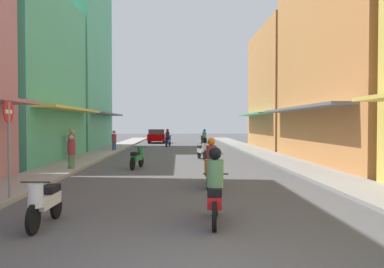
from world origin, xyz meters
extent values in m
plane|color=#4C4C4F|center=(0.00, 20.55, 0.00)|extent=(108.03, 108.03, 0.00)
cube|color=#9E9991|center=(-5.40, 20.55, 0.06)|extent=(1.96, 57.10, 0.12)
cube|color=gray|center=(5.40, 20.55, 0.06)|extent=(1.96, 57.10, 0.12)
cube|color=#4CB28C|center=(-9.39, 16.40, 4.55)|extent=(6.00, 10.39, 9.10)
cube|color=#EFD159|center=(-5.89, 16.40, 2.80)|extent=(1.10, 9.35, 0.12)
cube|color=#4CB28C|center=(-9.39, 27.11, 6.95)|extent=(6.00, 9.88, 13.91)
cube|color=slate|center=(-5.89, 27.11, 2.80)|extent=(1.10, 8.89, 0.12)
cube|color=#D88C4C|center=(9.39, 14.76, 6.83)|extent=(6.00, 12.73, 13.65)
cube|color=slate|center=(5.89, 14.76, 2.80)|extent=(1.10, 11.46, 0.12)
cube|color=#D88C4C|center=(9.39, 27.07, 4.87)|extent=(6.00, 10.72, 9.75)
cube|color=#4CB28C|center=(5.89, 27.07, 2.80)|extent=(1.10, 9.65, 0.12)
cylinder|color=black|center=(-1.95, 13.46, 0.28)|extent=(0.19, 0.56, 0.56)
cylinder|color=black|center=(-2.20, 12.23, 0.28)|extent=(0.19, 0.56, 0.56)
cube|color=#197233|center=(-2.08, 12.80, 0.50)|extent=(0.48, 1.04, 0.24)
cube|color=black|center=(-2.13, 12.60, 0.70)|extent=(0.39, 0.61, 0.14)
cylinder|color=#197233|center=(-1.97, 13.34, 0.70)|extent=(0.28, 0.28, 0.45)
cylinder|color=black|center=(-1.97, 13.34, 0.95)|extent=(0.54, 0.14, 0.03)
cylinder|color=black|center=(-1.02, 30.75, 0.28)|extent=(0.19, 0.56, 0.56)
cylinder|color=black|center=(-1.26, 29.52, 0.28)|extent=(0.19, 0.56, 0.56)
cube|color=#1E38B7|center=(-1.15, 30.09, 0.50)|extent=(0.47, 1.04, 0.24)
cube|color=black|center=(-1.19, 29.89, 0.70)|extent=(0.38, 0.60, 0.14)
cylinder|color=#1E38B7|center=(-1.05, 30.63, 0.70)|extent=(0.28, 0.28, 0.45)
cylinder|color=black|center=(-1.05, 30.63, 0.95)|extent=(0.55, 0.13, 0.03)
cylinder|color=#262628|center=(-1.18, 29.94, 1.05)|extent=(0.34, 0.34, 0.55)
sphere|color=red|center=(-1.18, 29.94, 1.45)|extent=(0.26, 0.26, 0.26)
cylinder|color=black|center=(1.91, 30.20, 0.28)|extent=(0.17, 0.57, 0.56)
cylinder|color=black|center=(2.11, 28.97, 0.28)|extent=(0.17, 0.57, 0.56)
cube|color=black|center=(2.02, 29.54, 0.50)|extent=(0.43, 1.03, 0.24)
cube|color=black|center=(2.05, 29.34, 0.70)|extent=(0.36, 0.60, 0.14)
cylinder|color=black|center=(1.93, 30.08, 0.70)|extent=(0.28, 0.28, 0.45)
cylinder|color=black|center=(1.93, 30.08, 0.95)|extent=(0.55, 0.12, 0.03)
cylinder|color=#598C59|center=(2.04, 29.39, 1.05)|extent=(0.34, 0.34, 0.55)
sphere|color=#1E38B7|center=(2.04, 29.39, 1.45)|extent=(0.26, 0.26, 0.26)
cylinder|color=black|center=(-2.85, 2.16, 0.28)|extent=(0.10, 0.56, 0.56)
cylinder|color=black|center=(-2.81, 3.41, 0.28)|extent=(0.10, 0.56, 0.56)
cube|color=silver|center=(-2.83, 2.83, 0.50)|extent=(0.31, 1.01, 0.24)
cube|color=black|center=(-2.83, 3.03, 0.70)|extent=(0.30, 0.57, 0.14)
cylinder|color=silver|center=(-2.85, 2.28, 0.70)|extent=(0.28, 0.28, 0.45)
cylinder|color=black|center=(-2.85, 2.28, 0.95)|extent=(0.55, 0.05, 0.03)
cylinder|color=black|center=(0.64, 3.51, 0.28)|extent=(0.14, 0.57, 0.56)
cylinder|color=black|center=(0.50, 2.27, 0.28)|extent=(0.14, 0.57, 0.56)
cube|color=red|center=(0.56, 2.84, 0.50)|extent=(0.39, 1.03, 0.24)
cube|color=black|center=(0.54, 2.64, 0.70)|extent=(0.34, 0.59, 0.14)
cylinder|color=red|center=(0.63, 3.39, 0.70)|extent=(0.28, 0.28, 0.45)
cylinder|color=black|center=(0.63, 3.39, 0.95)|extent=(0.55, 0.09, 0.03)
cylinder|color=#598C59|center=(0.55, 2.69, 1.05)|extent=(0.34, 0.34, 0.55)
sphere|color=black|center=(0.55, 2.69, 1.45)|extent=(0.26, 0.26, 0.26)
cylinder|color=black|center=(0.74, 7.01, 0.28)|extent=(0.19, 0.56, 0.56)
cylinder|color=black|center=(0.97, 8.24, 0.28)|extent=(0.19, 0.56, 0.56)
cube|color=orange|center=(0.86, 7.67, 0.50)|extent=(0.47, 1.04, 0.24)
cube|color=black|center=(0.90, 7.87, 0.70)|extent=(0.38, 0.60, 0.14)
cylinder|color=orange|center=(0.76, 7.13, 0.70)|extent=(0.28, 0.28, 0.45)
cylinder|color=black|center=(0.76, 7.13, 0.95)|extent=(0.55, 0.13, 0.03)
cylinder|color=#99333F|center=(0.89, 7.82, 1.05)|extent=(0.34, 0.34, 0.55)
sphere|color=orange|center=(0.89, 7.82, 1.45)|extent=(0.26, 0.26, 0.26)
cylinder|color=black|center=(1.25, 16.71, 0.28)|extent=(0.19, 0.56, 0.56)
cylinder|color=black|center=(1.00, 17.93, 0.28)|extent=(0.19, 0.56, 0.56)
cube|color=#B2B2B7|center=(1.12, 17.37, 0.50)|extent=(0.48, 1.04, 0.24)
cube|color=black|center=(1.08, 17.56, 0.70)|extent=(0.39, 0.61, 0.14)
cylinder|color=#B2B2B7|center=(1.23, 16.83, 0.70)|extent=(0.28, 0.28, 0.45)
cylinder|color=black|center=(1.23, 16.83, 0.95)|extent=(0.54, 0.14, 0.03)
cube|color=#8C0000|center=(-2.51, 36.67, 0.60)|extent=(1.82, 4.13, 0.70)
cube|color=#333D47|center=(-2.51, 36.52, 1.15)|extent=(1.63, 2.12, 0.60)
cylinder|color=black|center=(-3.28, 37.91, 0.32)|extent=(0.19, 0.64, 0.64)
cylinder|color=black|center=(-1.78, 37.93, 0.32)|extent=(0.19, 0.64, 0.64)
cylinder|color=black|center=(-3.24, 35.41, 0.32)|extent=(0.19, 0.64, 0.64)
cylinder|color=black|center=(-1.74, 35.43, 0.32)|extent=(0.19, 0.64, 0.64)
cylinder|color=#598C59|center=(-4.75, 11.84, 0.35)|extent=(0.28, 0.28, 0.71)
cylinder|color=#99333F|center=(-4.75, 11.84, 1.01)|extent=(0.34, 0.34, 0.60)
sphere|color=tan|center=(-4.75, 11.84, 1.45)|extent=(0.22, 0.22, 0.22)
cylinder|color=#334C8C|center=(-4.89, 23.86, 0.35)|extent=(0.28, 0.28, 0.70)
cylinder|color=#99333F|center=(-4.89, 23.86, 0.99)|extent=(0.34, 0.34, 0.59)
sphere|color=#9E7256|center=(-4.89, 23.86, 1.43)|extent=(0.22, 0.22, 0.22)
cylinder|color=#334C8C|center=(-6.01, 16.59, 0.39)|extent=(0.28, 0.28, 0.78)
cylinder|color=#99333F|center=(-6.01, 16.59, 1.11)|extent=(0.34, 0.34, 0.66)
sphere|color=tan|center=(-6.01, 16.59, 1.58)|extent=(0.22, 0.22, 0.22)
cone|color=#D1B77A|center=(-6.01, 16.59, 1.68)|extent=(0.44, 0.44, 0.16)
cylinder|color=gray|center=(-4.57, 5.23, 1.30)|extent=(0.07, 0.07, 2.60)
cylinder|color=red|center=(-4.57, 5.23, 2.35)|extent=(0.02, 0.60, 0.60)
cube|color=white|center=(-4.57, 5.23, 2.35)|extent=(0.03, 0.40, 0.10)
camera|label=1|loc=(-0.17, -5.19, 2.04)|focal=37.22mm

